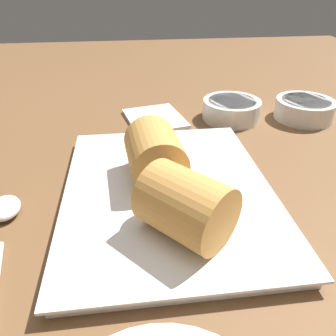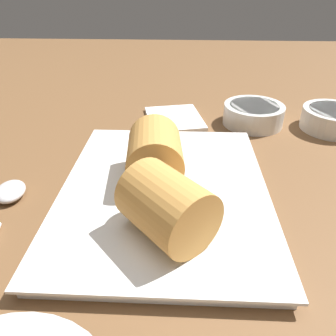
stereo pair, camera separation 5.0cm
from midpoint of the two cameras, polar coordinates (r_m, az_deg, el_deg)
name	(u,v)px [view 1 (the left image)]	position (r cm, az deg, el deg)	size (l,w,h in cm)	color
table_surface	(182,199)	(38.30, -1.29, -5.61)	(180.00, 140.00, 2.00)	brown
serving_plate	(168,192)	(36.46, -3.93, -4.43)	(28.34, 22.50, 1.50)	white
roll_front_left	(154,151)	(36.66, -6.34, 2.72)	(8.82, 6.77, 6.11)	#D19347
roll_front_right	(182,203)	(28.69, -2.62, -6.38)	(9.66, 9.57, 6.11)	#D19347
dipping_bowl_near	(231,109)	(56.01, 8.47, 10.07)	(9.60, 9.60, 3.29)	silver
dipping_bowl_far	(304,109)	(59.20, 20.47, 9.61)	(9.60, 9.60, 3.29)	silver
spoon	(3,216)	(38.48, -30.20, -7.42)	(17.99, 5.42, 1.46)	silver
napkin	(155,119)	(55.62, -4.92, 8.48)	(12.03, 10.85, 0.60)	white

